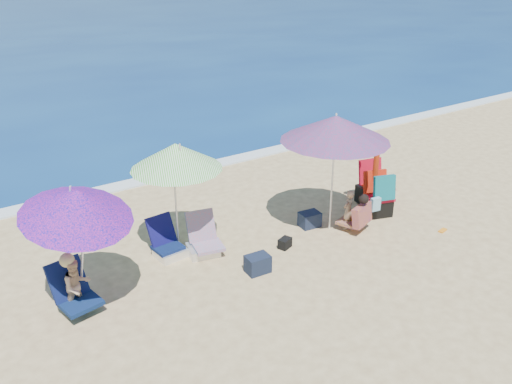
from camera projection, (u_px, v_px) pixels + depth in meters
ground at (301, 263)px, 9.60m from camera, size 120.00×120.00×0.00m
foam at (173, 174)px, 13.44m from camera, size 120.00×0.50×0.04m
umbrella_turquoise at (336, 128)px, 9.97m from camera, size 2.32×2.32×2.37m
umbrella_striped at (176, 156)px, 9.24m from camera, size 2.05×2.05×2.14m
umbrella_blue at (77, 204)px, 7.62m from camera, size 2.09×2.13×2.21m
furled_umbrella at (373, 173)px, 11.29m from camera, size 0.29×0.44×1.52m
chair_navy at (168, 246)px, 9.78m from camera, size 0.57×0.68×0.71m
chair_rainbow at (203, 243)px, 9.86m from camera, size 0.69×0.80×0.75m
camp_chair_left at (371, 191)px, 11.82m from camera, size 0.69×0.74×0.97m
camp_chair_right at (379, 200)px, 11.24m from camera, size 0.79×0.70×0.96m
person_center at (354, 212)px, 10.59m from camera, size 0.66×0.69×0.83m
person_left at (76, 285)px, 8.14m from camera, size 0.69×0.80×1.02m
bag_navy_a at (258, 264)px, 9.28m from camera, size 0.43×0.32×0.32m
bag_navy_b at (310, 219)px, 10.84m from camera, size 0.44×0.35×0.30m
bag_black_b at (285, 243)px, 10.07m from camera, size 0.29×0.25×0.19m
orange_item at (443, 230)px, 10.70m from camera, size 0.22×0.13×0.03m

